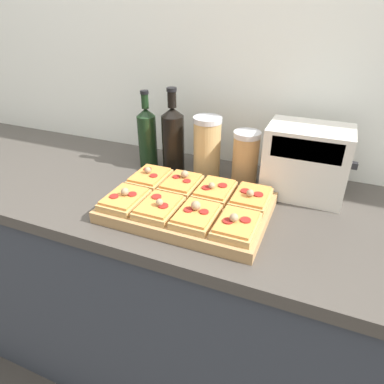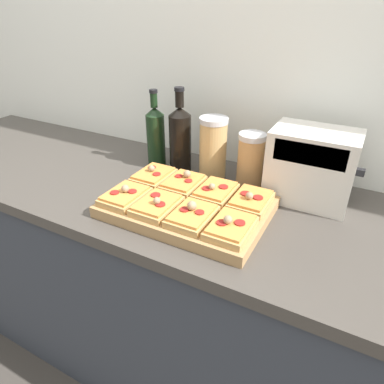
{
  "view_description": "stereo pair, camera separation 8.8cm",
  "coord_description": "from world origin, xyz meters",
  "px_view_note": "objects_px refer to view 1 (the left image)",
  "views": [
    {
      "loc": [
        0.43,
        -0.6,
        1.48
      ],
      "look_at": [
        0.07,
        0.25,
        0.96
      ],
      "focal_mm": 32.0,
      "sensor_mm": 36.0,
      "label": 1
    },
    {
      "loc": [
        0.51,
        -0.56,
        1.48
      ],
      "look_at": [
        0.07,
        0.25,
        0.96
      ],
      "focal_mm": 32.0,
      "sensor_mm": 36.0,
      "label": 2
    }
  ],
  "objects_px": {
    "cutting_board": "(188,207)",
    "grain_jar_short": "(245,158)",
    "grain_jar_tall": "(207,148)",
    "olive_oil_bottle": "(147,136)",
    "wine_bottle": "(173,138)",
    "toaster_oven": "(306,162)"
  },
  "relations": [
    {
      "from": "cutting_board",
      "to": "grain_jar_short",
      "type": "xyz_separation_m",
      "value": [
        0.11,
        0.26,
        0.08
      ]
    },
    {
      "from": "olive_oil_bottle",
      "to": "wine_bottle",
      "type": "xyz_separation_m",
      "value": [
        0.11,
        0.0,
        0.01
      ]
    },
    {
      "from": "wine_bottle",
      "to": "toaster_oven",
      "type": "xyz_separation_m",
      "value": [
        0.48,
        -0.0,
        -0.01
      ]
    },
    {
      "from": "cutting_board",
      "to": "wine_bottle",
      "type": "xyz_separation_m",
      "value": [
        -0.17,
        0.26,
        0.11
      ]
    },
    {
      "from": "cutting_board",
      "to": "grain_jar_short",
      "type": "height_order",
      "value": "grain_jar_short"
    },
    {
      "from": "wine_bottle",
      "to": "grain_jar_short",
      "type": "bearing_deg",
      "value": -0.0
    },
    {
      "from": "cutting_board",
      "to": "olive_oil_bottle",
      "type": "height_order",
      "value": "olive_oil_bottle"
    },
    {
      "from": "olive_oil_bottle",
      "to": "cutting_board",
      "type": "bearing_deg",
      "value": -42.5
    },
    {
      "from": "cutting_board",
      "to": "olive_oil_bottle",
      "type": "distance_m",
      "value": 0.39
    },
    {
      "from": "cutting_board",
      "to": "wine_bottle",
      "type": "distance_m",
      "value": 0.33
    },
    {
      "from": "wine_bottle",
      "to": "grain_jar_tall",
      "type": "xyz_separation_m",
      "value": [
        0.13,
        -0.0,
        -0.02
      ]
    },
    {
      "from": "toaster_oven",
      "to": "grain_jar_tall",
      "type": "bearing_deg",
      "value": 179.86
    },
    {
      "from": "olive_oil_bottle",
      "to": "wine_bottle",
      "type": "height_order",
      "value": "wine_bottle"
    },
    {
      "from": "grain_jar_tall",
      "to": "grain_jar_short",
      "type": "xyz_separation_m",
      "value": [
        0.14,
        0.0,
        -0.02
      ]
    },
    {
      "from": "olive_oil_bottle",
      "to": "grain_jar_short",
      "type": "xyz_separation_m",
      "value": [
        0.39,
        0.0,
        -0.02
      ]
    },
    {
      "from": "grain_jar_short",
      "to": "wine_bottle",
      "type": "bearing_deg",
      "value": 180.0
    },
    {
      "from": "wine_bottle",
      "to": "toaster_oven",
      "type": "height_order",
      "value": "wine_bottle"
    },
    {
      "from": "wine_bottle",
      "to": "toaster_oven",
      "type": "bearing_deg",
      "value": -0.1
    },
    {
      "from": "wine_bottle",
      "to": "olive_oil_bottle",
      "type": "bearing_deg",
      "value": -180.0
    },
    {
      "from": "grain_jar_tall",
      "to": "wine_bottle",
      "type": "bearing_deg",
      "value": 180.0
    },
    {
      "from": "grain_jar_tall",
      "to": "grain_jar_short",
      "type": "relative_size",
      "value": 1.18
    },
    {
      "from": "olive_oil_bottle",
      "to": "toaster_oven",
      "type": "bearing_deg",
      "value": -0.08
    }
  ]
}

